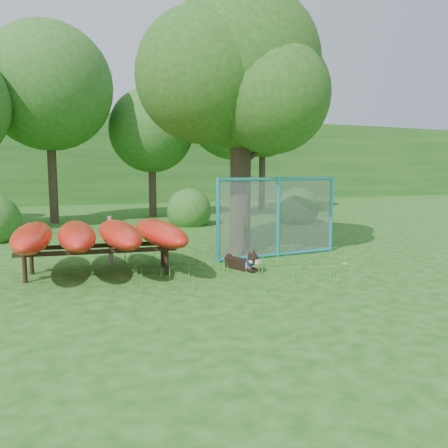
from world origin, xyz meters
name	(u,v)px	position (x,y,z in m)	size (l,w,h in m)	color
ground	(238,281)	(0.00, 0.00, 0.00)	(80.00, 80.00, 0.00)	#174B0F
oak_tree	(239,77)	(1.32, 2.82, 4.60)	(5.58, 4.90, 6.89)	#34261C
wooden_post	(110,238)	(-2.08, 2.71, 0.60)	(0.31, 0.14, 1.13)	#6F6253
kayak_rack	(98,235)	(-2.49, 1.65, 0.85)	(3.45, 3.63, 1.11)	black
husky_dog	(243,262)	(0.51, 0.83, 0.17)	(0.53, 1.06, 0.48)	black
fence_section	(278,217)	(1.98, 1.86, 1.02)	(3.47, 0.24, 3.38)	#28A4BC
wildflower_clump	(345,265)	(2.41, -0.27, 0.17)	(0.10, 0.10, 0.22)	#40842B
bg_tree_b	(48,87)	(-3.00, 12.00, 5.61)	(5.20, 5.20, 8.22)	#34261C
bg_tree_c	(151,130)	(1.50, 13.00, 4.11)	(4.00, 4.00, 6.12)	#34261C
bg_tree_d	(236,108)	(5.00, 11.00, 5.08)	(4.80, 4.80, 7.50)	#34261C
bg_tree_e	(263,116)	(8.00, 14.00, 5.23)	(4.60, 4.60, 7.55)	#34261C
shrub_right	(297,223)	(6.50, 8.00, 0.00)	(1.80, 1.80, 1.80)	#255C1D
shrub_mid	(189,225)	(2.00, 9.00, 0.00)	(1.80, 1.80, 1.80)	#255C1D
wooded_hillside	(86,161)	(0.00, 28.00, 3.00)	(80.00, 12.00, 6.00)	#255C1D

